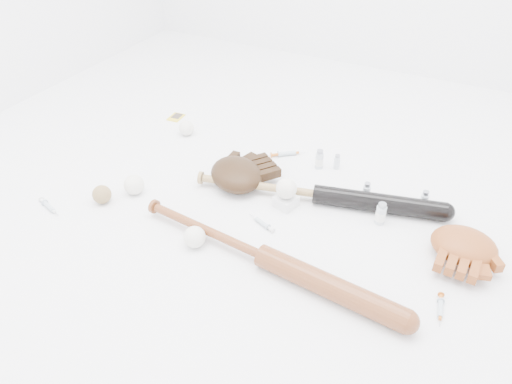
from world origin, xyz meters
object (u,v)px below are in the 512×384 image
at_px(glove_dark, 236,174).
at_px(pedestal, 286,201).
at_px(bat_wood, 263,256).
at_px(bat_dark, 317,194).

bearing_deg(glove_dark, pedestal, 27.23).
bearing_deg(pedestal, bat_wood, -78.70).
bearing_deg(bat_wood, pedestal, 107.63).
height_order(bat_dark, glove_dark, glove_dark).
bearing_deg(bat_dark, pedestal, -153.97).
relative_size(glove_dark, pedestal, 3.75).
bearing_deg(bat_wood, glove_dark, 136.09).
xyz_separation_m(bat_wood, glove_dark, (-0.29, 0.35, 0.01)).
distance_m(glove_dark, pedestal, 0.24).
bearing_deg(pedestal, glove_dark, 170.92).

